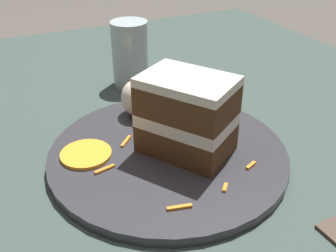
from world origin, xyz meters
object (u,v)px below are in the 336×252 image
at_px(plate, 168,154).
at_px(cream_dollop, 137,98).
at_px(cake_slice, 187,115).
at_px(drinking_glass, 130,58).
at_px(orange_garnish, 86,155).

distance_m(plate, cream_dollop, 0.11).
height_order(plate, cream_dollop, cream_dollop).
height_order(cake_slice, drinking_glass, same).
xyz_separation_m(cake_slice, orange_garnish, (0.04, 0.12, -0.05)).
bearing_deg(orange_garnish, cream_dollop, -52.54).
height_order(cream_dollop, orange_garnish, cream_dollop).
xyz_separation_m(cake_slice, drinking_glass, (0.24, -0.02, -0.01)).
bearing_deg(cake_slice, orange_garnish, -51.43).
bearing_deg(plate, orange_garnish, 73.54).
height_order(plate, orange_garnish, orange_garnish).
height_order(plate, drinking_glass, drinking_glass).
xyz_separation_m(orange_garnish, drinking_glass, (0.20, -0.13, 0.03)).
distance_m(cake_slice, cream_dollop, 0.11).
xyz_separation_m(cream_dollop, drinking_glass, (0.13, -0.04, 0.01)).
bearing_deg(plate, cake_slice, -115.13).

